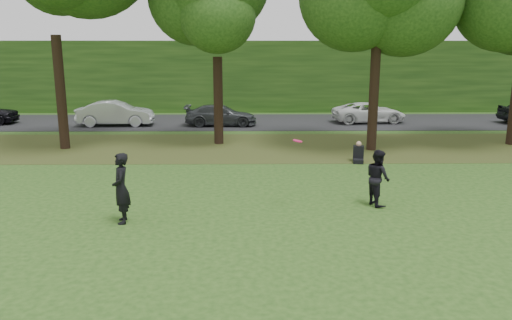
{
  "coord_description": "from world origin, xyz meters",
  "views": [
    {
      "loc": [
        -1.54,
        -9.81,
        4.54
      ],
      "look_at": [
        -1.34,
        4.5,
        1.3
      ],
      "focal_mm": 35.0,
      "sensor_mm": 36.0,
      "label": 1
    }
  ],
  "objects": [
    {
      "name": "leaf_litter",
      "position": [
        0.0,
        13.0,
        0.01
      ],
      "size": [
        60.0,
        7.0,
        0.01
      ],
      "primitive_type": "cube",
      "color": "#4C401B",
      "rests_on": "ground"
    },
    {
      "name": "player_left",
      "position": [
        -4.89,
        2.79,
        0.94
      ],
      "size": [
        0.59,
        0.77,
        1.88
      ],
      "primitive_type": "imported",
      "rotation": [
        0.0,
        0.0,
        -1.35
      ],
      "color": "black",
      "rests_on": "ground"
    },
    {
      "name": "seated_person",
      "position": [
        2.89,
        9.89,
        0.31
      ],
      "size": [
        0.54,
        0.79,
        0.83
      ],
      "rotation": [
        0.0,
        0.0,
        -0.19
      ],
      "color": "black",
      "rests_on": "ground"
    },
    {
      "name": "player_right",
      "position": [
        2.22,
        4.22,
        0.83
      ],
      "size": [
        0.83,
        0.95,
        1.65
      ],
      "primitive_type": "imported",
      "rotation": [
        0.0,
        0.0,
        1.85
      ],
      "color": "black",
      "rests_on": "ground"
    },
    {
      "name": "parked_cars",
      "position": [
        -0.98,
        20.06,
        0.71
      ],
      "size": [
        38.08,
        3.23,
        1.51
      ],
      "color": "black",
      "rests_on": "street"
    },
    {
      "name": "frisbee",
      "position": [
        -0.18,
        3.93,
        1.98
      ],
      "size": [
        0.38,
        0.38,
        0.1
      ],
      "color": "#E6135C",
      "rests_on": "ground"
    },
    {
      "name": "ground",
      "position": [
        0.0,
        0.0,
        0.0
      ],
      "size": [
        120.0,
        120.0,
        0.0
      ],
      "primitive_type": "plane",
      "color": "#234716",
      "rests_on": "ground"
    },
    {
      "name": "far_hedge",
      "position": [
        0.0,
        27.0,
        2.5
      ],
      "size": [
        70.0,
        3.0,
        5.0
      ],
      "primitive_type": "cube",
      "color": "#193F12",
      "rests_on": "ground"
    },
    {
      "name": "street",
      "position": [
        0.0,
        21.0,
        0.01
      ],
      "size": [
        70.0,
        7.0,
        0.02
      ],
      "primitive_type": "cube",
      "color": "black",
      "rests_on": "ground"
    }
  ]
}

